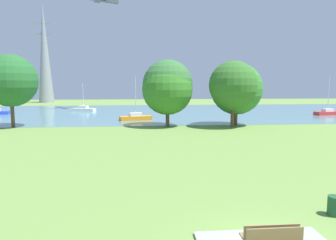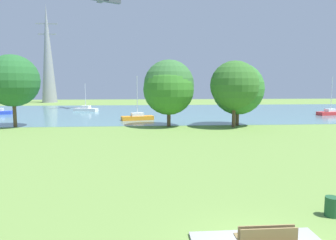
{
  "view_description": "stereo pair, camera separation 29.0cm",
  "coord_description": "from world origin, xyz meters",
  "px_view_note": "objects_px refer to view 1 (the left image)",
  "views": [
    {
      "loc": [
        -3.98,
        -8.43,
        5.31
      ],
      "look_at": [
        -1.87,
        16.09,
        2.41
      ],
      "focal_mm": 32.07,
      "sensor_mm": 36.0,
      "label": 1
    },
    {
      "loc": [
        -3.69,
        -8.46,
        5.31
      ],
      "look_at": [
        -1.87,
        16.09,
        2.41
      ],
      "focal_mm": 32.07,
      "sensor_mm": 36.0,
      "label": 2
    }
  ],
  "objects_px": {
    "electricity_pylon": "(45,54)",
    "tree_east_near": "(237,89)",
    "bench_facing_water": "(269,238)",
    "tree_mid_shore": "(11,81)",
    "sailboat_red": "(327,112)",
    "tree_west_near": "(168,85)",
    "tree_west_far": "(167,90)",
    "tree_east_far": "(233,85)",
    "sailboat_orange": "(136,117)",
    "sailboat_white": "(83,109)",
    "litter_bin": "(335,206)"
  },
  "relations": [
    {
      "from": "tree_east_near",
      "to": "electricity_pylon",
      "type": "height_order",
      "value": "electricity_pylon"
    },
    {
      "from": "litter_bin",
      "to": "tree_west_near",
      "type": "distance_m",
      "value": 28.04
    },
    {
      "from": "sailboat_orange",
      "to": "tree_west_far",
      "type": "height_order",
      "value": "tree_west_far"
    },
    {
      "from": "sailboat_red",
      "to": "tree_east_far",
      "type": "distance_m",
      "value": 25.78
    },
    {
      "from": "tree_east_far",
      "to": "litter_bin",
      "type": "bearing_deg",
      "value": -97.78
    },
    {
      "from": "sailboat_white",
      "to": "tree_mid_shore",
      "type": "distance_m",
      "value": 23.42
    },
    {
      "from": "bench_facing_water",
      "to": "tree_east_near",
      "type": "xyz_separation_m",
      "value": [
        8.23,
        29.43,
        4.31
      ]
    },
    {
      "from": "tree_west_far",
      "to": "electricity_pylon",
      "type": "bearing_deg",
      "value": 120.06
    },
    {
      "from": "sailboat_orange",
      "to": "sailboat_white",
      "type": "bearing_deg",
      "value": 123.99
    },
    {
      "from": "tree_west_near",
      "to": "tree_west_far",
      "type": "bearing_deg",
      "value": -102.42
    },
    {
      "from": "tree_mid_shore",
      "to": "sailboat_orange",
      "type": "bearing_deg",
      "value": 22.82
    },
    {
      "from": "sailboat_orange",
      "to": "tree_east_near",
      "type": "xyz_separation_m",
      "value": [
        13.2,
        -7.02,
        4.32
      ]
    },
    {
      "from": "tree_west_far",
      "to": "tree_east_near",
      "type": "distance_m",
      "value": 9.01
    },
    {
      "from": "litter_bin",
      "to": "tree_west_far",
      "type": "relative_size",
      "value": 0.1
    },
    {
      "from": "tree_east_near",
      "to": "sailboat_orange",
      "type": "bearing_deg",
      "value": 151.99
    },
    {
      "from": "sailboat_red",
      "to": "tree_west_near",
      "type": "xyz_separation_m",
      "value": [
        -29.38,
        -11.82,
        4.82
      ]
    },
    {
      "from": "sailboat_red",
      "to": "tree_mid_shore",
      "type": "relative_size",
      "value": 0.75
    },
    {
      "from": "sailboat_orange",
      "to": "electricity_pylon",
      "type": "xyz_separation_m",
      "value": [
        -27.67,
        47.93,
        14.03
      ]
    },
    {
      "from": "sailboat_red",
      "to": "tree_west_near",
      "type": "bearing_deg",
      "value": -158.09
    },
    {
      "from": "tree_mid_shore",
      "to": "tree_west_near",
      "type": "height_order",
      "value": "tree_mid_shore"
    },
    {
      "from": "tree_west_near",
      "to": "tree_east_far",
      "type": "xyz_separation_m",
      "value": [
        8.0,
        -1.76,
        -0.02
      ]
    },
    {
      "from": "sailboat_red",
      "to": "sailboat_orange",
      "type": "bearing_deg",
      "value": -171.57
    },
    {
      "from": "tree_west_near",
      "to": "electricity_pylon",
      "type": "relative_size",
      "value": 0.29
    },
    {
      "from": "sailboat_white",
      "to": "tree_west_near",
      "type": "height_order",
      "value": "tree_west_near"
    },
    {
      "from": "electricity_pylon",
      "to": "tree_east_near",
      "type": "bearing_deg",
      "value": -53.36
    },
    {
      "from": "sailboat_red",
      "to": "electricity_pylon",
      "type": "xyz_separation_m",
      "value": [
        -61.3,
        42.94,
        14.02
      ]
    },
    {
      "from": "sailboat_white",
      "to": "tree_east_far",
      "type": "xyz_separation_m",
      "value": [
        23.03,
        -24.58,
        4.81
      ]
    },
    {
      "from": "litter_bin",
      "to": "sailboat_orange",
      "type": "height_order",
      "value": "sailboat_orange"
    },
    {
      "from": "litter_bin",
      "to": "electricity_pylon",
      "type": "xyz_separation_m",
      "value": [
        -36.44,
        81.99,
        14.08
      ]
    },
    {
      "from": "litter_bin",
      "to": "tree_mid_shore",
      "type": "bearing_deg",
      "value": 130.86
    },
    {
      "from": "tree_west_near",
      "to": "tree_east_near",
      "type": "xyz_separation_m",
      "value": [
        8.95,
        -0.19,
        -0.5
      ]
    },
    {
      "from": "sailboat_white",
      "to": "tree_east_far",
      "type": "bearing_deg",
      "value": -46.86
    },
    {
      "from": "tree_mid_shore",
      "to": "tree_east_near",
      "type": "xyz_separation_m",
      "value": [
        28.37,
        -0.64,
        -1.02
      ]
    },
    {
      "from": "sailboat_red",
      "to": "tree_mid_shore",
      "type": "distance_m",
      "value": 50.4
    },
    {
      "from": "litter_bin",
      "to": "sailboat_red",
      "type": "height_order",
      "value": "sailboat_red"
    },
    {
      "from": "sailboat_orange",
      "to": "tree_east_far",
      "type": "relative_size",
      "value": 0.8
    },
    {
      "from": "bench_facing_water",
      "to": "tree_mid_shore",
      "type": "bearing_deg",
      "value": 123.82
    },
    {
      "from": "tree_mid_shore",
      "to": "tree_west_near",
      "type": "xyz_separation_m",
      "value": [
        19.42,
        -0.45,
        -0.52
      ]
    },
    {
      "from": "tree_west_far",
      "to": "tree_east_far",
      "type": "bearing_deg",
      "value": -10.34
    },
    {
      "from": "tree_west_near",
      "to": "tree_east_far",
      "type": "distance_m",
      "value": 8.19
    },
    {
      "from": "litter_bin",
      "to": "sailboat_orange",
      "type": "distance_m",
      "value": 35.18
    },
    {
      "from": "litter_bin",
      "to": "tree_west_near",
      "type": "xyz_separation_m",
      "value": [
        -4.52,
        27.24,
        4.88
      ]
    },
    {
      "from": "sailboat_white",
      "to": "tree_east_far",
      "type": "distance_m",
      "value": 34.03
    },
    {
      "from": "tree_mid_shore",
      "to": "electricity_pylon",
      "type": "bearing_deg",
      "value": 102.95
    },
    {
      "from": "tree_west_far",
      "to": "tree_west_near",
      "type": "bearing_deg",
      "value": 77.58
    },
    {
      "from": "bench_facing_water",
      "to": "tree_west_far",
      "type": "height_order",
      "value": "tree_west_far"
    },
    {
      "from": "sailboat_red",
      "to": "sailboat_white",
      "type": "distance_m",
      "value": 45.76
    },
    {
      "from": "sailboat_orange",
      "to": "tree_mid_shore",
      "type": "height_order",
      "value": "tree_mid_shore"
    },
    {
      "from": "tree_mid_shore",
      "to": "tree_east_near",
      "type": "distance_m",
      "value": 28.4
    },
    {
      "from": "tree_mid_shore",
      "to": "tree_east_far",
      "type": "xyz_separation_m",
      "value": [
        27.42,
        -2.21,
        -0.54
      ]
    }
  ]
}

